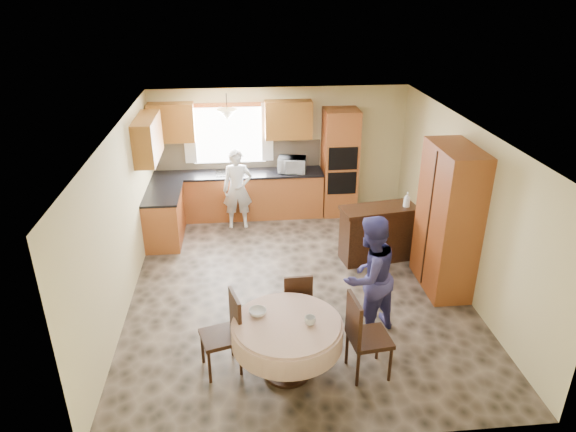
{
  "coord_description": "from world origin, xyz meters",
  "views": [
    {
      "loc": [
        -0.8,
        -6.77,
        4.33
      ],
      "look_at": [
        -0.11,
        0.3,
        1.06
      ],
      "focal_mm": 32.0,
      "sensor_mm": 36.0,
      "label": 1
    }
  ],
  "objects_px": {
    "cupboard": "(448,220)",
    "dining_table": "(287,334)",
    "oven_tower": "(340,163)",
    "sideboard": "(377,235)",
    "person_sink": "(238,189)",
    "chair_left": "(227,329)",
    "chair_right": "(363,333)",
    "person_dining": "(369,276)",
    "chair_back": "(297,299)"
  },
  "relations": [
    {
      "from": "sideboard",
      "to": "dining_table",
      "type": "relative_size",
      "value": 0.96
    },
    {
      "from": "sideboard",
      "to": "person_sink",
      "type": "distance_m",
      "value": 2.77
    },
    {
      "from": "cupboard",
      "to": "chair_left",
      "type": "distance_m",
      "value": 3.66
    },
    {
      "from": "oven_tower",
      "to": "dining_table",
      "type": "relative_size",
      "value": 1.63
    },
    {
      "from": "cupboard",
      "to": "chair_back",
      "type": "distance_m",
      "value": 2.59
    },
    {
      "from": "sideboard",
      "to": "cupboard",
      "type": "xyz_separation_m",
      "value": [
        0.78,
        -0.92,
        0.67
      ]
    },
    {
      "from": "sideboard",
      "to": "chair_back",
      "type": "distance_m",
      "value": 2.41
    },
    {
      "from": "oven_tower",
      "to": "person_sink",
      "type": "xyz_separation_m",
      "value": [
        -2.02,
        -0.47,
        -0.3
      ]
    },
    {
      "from": "dining_table",
      "to": "cupboard",
      "type": "bearing_deg",
      "value": 34.19
    },
    {
      "from": "cupboard",
      "to": "dining_table",
      "type": "xyz_separation_m",
      "value": [
        -2.56,
        -1.74,
        -0.54
      ]
    },
    {
      "from": "dining_table",
      "to": "chair_back",
      "type": "relative_size",
      "value": 1.44
    },
    {
      "from": "cupboard",
      "to": "oven_tower",
      "type": "bearing_deg",
      "value": 110.33
    },
    {
      "from": "chair_left",
      "to": "person_sink",
      "type": "relative_size",
      "value": 0.66
    },
    {
      "from": "sideboard",
      "to": "chair_left",
      "type": "height_order",
      "value": "chair_left"
    },
    {
      "from": "cupboard",
      "to": "chair_right",
      "type": "bearing_deg",
      "value": -132.59
    },
    {
      "from": "chair_back",
      "to": "chair_right",
      "type": "relative_size",
      "value": 0.84
    },
    {
      "from": "oven_tower",
      "to": "chair_right",
      "type": "xyz_separation_m",
      "value": [
        -0.61,
        -4.71,
        -0.47
      ]
    },
    {
      "from": "chair_left",
      "to": "chair_back",
      "type": "height_order",
      "value": "chair_left"
    },
    {
      "from": "sideboard",
      "to": "cupboard",
      "type": "relative_size",
      "value": 0.56
    },
    {
      "from": "sideboard",
      "to": "chair_back",
      "type": "bearing_deg",
      "value": -139.63
    },
    {
      "from": "cupboard",
      "to": "person_sink",
      "type": "height_order",
      "value": "cupboard"
    },
    {
      "from": "sideboard",
      "to": "person_sink",
      "type": "bearing_deg",
      "value": 137.75
    },
    {
      "from": "chair_right",
      "to": "person_sink",
      "type": "height_order",
      "value": "person_sink"
    },
    {
      "from": "chair_back",
      "to": "person_sink",
      "type": "xyz_separation_m",
      "value": [
        -0.74,
        3.34,
        0.27
      ]
    },
    {
      "from": "dining_table",
      "to": "person_sink",
      "type": "relative_size",
      "value": 0.85
    },
    {
      "from": "chair_right",
      "to": "person_dining",
      "type": "xyz_separation_m",
      "value": [
        0.26,
        0.82,
        0.25
      ]
    },
    {
      "from": "oven_tower",
      "to": "chair_right",
      "type": "relative_size",
      "value": 1.97
    },
    {
      "from": "chair_left",
      "to": "person_sink",
      "type": "height_order",
      "value": "person_sink"
    },
    {
      "from": "dining_table",
      "to": "chair_back",
      "type": "distance_m",
      "value": 0.85
    },
    {
      "from": "cupboard",
      "to": "chair_left",
      "type": "xyz_separation_m",
      "value": [
        -3.26,
        -1.56,
        -0.56
      ]
    },
    {
      "from": "dining_table",
      "to": "chair_right",
      "type": "xyz_separation_m",
      "value": [
        0.88,
        -0.09,
        0.02
      ]
    },
    {
      "from": "oven_tower",
      "to": "sideboard",
      "type": "xyz_separation_m",
      "value": [
        0.29,
        -1.97,
        -0.61
      ]
    },
    {
      "from": "sideboard",
      "to": "oven_tower",
      "type": "bearing_deg",
      "value": 89.18
    },
    {
      "from": "cupboard",
      "to": "chair_left",
      "type": "relative_size",
      "value": 2.2
    },
    {
      "from": "chair_right",
      "to": "person_dining",
      "type": "relative_size",
      "value": 0.64
    },
    {
      "from": "dining_table",
      "to": "chair_left",
      "type": "xyz_separation_m",
      "value": [
        -0.71,
        0.18,
        -0.02
      ]
    },
    {
      "from": "chair_left",
      "to": "chair_right",
      "type": "relative_size",
      "value": 0.95
    },
    {
      "from": "sideboard",
      "to": "person_sink",
      "type": "height_order",
      "value": "person_sink"
    },
    {
      "from": "cupboard",
      "to": "person_dining",
      "type": "height_order",
      "value": "cupboard"
    },
    {
      "from": "oven_tower",
      "to": "person_sink",
      "type": "height_order",
      "value": "oven_tower"
    },
    {
      "from": "cupboard",
      "to": "person_dining",
      "type": "distance_m",
      "value": 1.76
    },
    {
      "from": "chair_right",
      "to": "person_dining",
      "type": "bearing_deg",
      "value": -24.0
    },
    {
      "from": "oven_tower",
      "to": "chair_right",
      "type": "bearing_deg",
      "value": -97.34
    },
    {
      "from": "chair_left",
      "to": "chair_right",
      "type": "distance_m",
      "value": 1.61
    },
    {
      "from": "oven_tower",
      "to": "cupboard",
      "type": "xyz_separation_m",
      "value": [
        1.07,
        -2.89,
        0.06
      ]
    },
    {
      "from": "chair_right",
      "to": "person_sink",
      "type": "relative_size",
      "value": 0.7
    },
    {
      "from": "chair_right",
      "to": "person_sink",
      "type": "bearing_deg",
      "value": 11.75
    },
    {
      "from": "oven_tower",
      "to": "chair_left",
      "type": "relative_size",
      "value": 2.08
    },
    {
      "from": "person_dining",
      "to": "chair_right",
      "type": "bearing_deg",
      "value": 40.97
    },
    {
      "from": "oven_tower",
      "to": "sideboard",
      "type": "height_order",
      "value": "oven_tower"
    }
  ]
}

